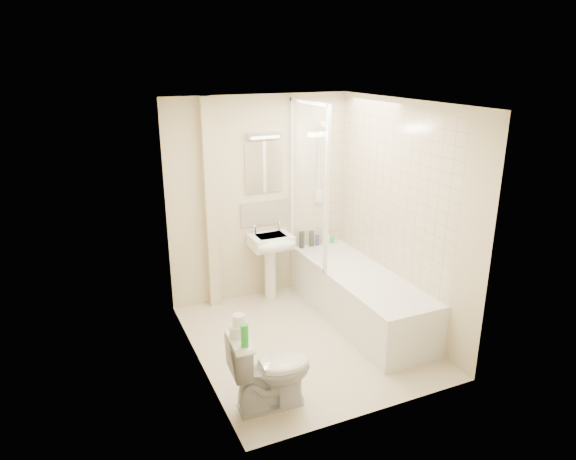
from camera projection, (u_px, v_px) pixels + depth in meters
name	position (u px, v px, depth m)	size (l,w,h in m)	color
floor	(305.00, 340.00, 5.32)	(2.50, 2.50, 0.00)	beige
wall_back	(260.00, 199.00, 6.01)	(2.20, 0.02, 2.40)	beige
wall_left	(194.00, 247.00, 4.51)	(0.02, 2.50, 2.40)	beige
wall_right	(401.00, 217.00, 5.36)	(0.02, 2.50, 2.40)	beige
ceiling	(308.00, 103.00, 4.55)	(2.20, 2.50, 0.02)	white
tile_back	(318.00, 175.00, 6.22)	(0.70, 0.01, 1.75)	beige
tile_right	(391.00, 192.00, 5.45)	(0.01, 2.10, 1.75)	beige
pipe_boxing	(210.00, 207.00, 5.72)	(0.12, 0.12, 2.40)	beige
splashback	(265.00, 213.00, 6.08)	(0.60, 0.01, 0.30)	beige
mirror	(264.00, 167.00, 5.90)	(0.46, 0.01, 0.60)	white
strip_light	(264.00, 135.00, 5.76)	(0.42, 0.07, 0.07)	silver
bathtub	(359.00, 294.00, 5.69)	(0.70, 2.10, 0.55)	white
shower_screen	(308.00, 184.00, 5.70)	(0.04, 0.92, 1.80)	white
shower_fixture	(319.00, 166.00, 6.14)	(0.10, 0.16, 0.99)	white
pedestal_sink	(272.00, 249.00, 6.01)	(0.48, 0.46, 0.92)	white
bottle_black_a	(302.00, 240.00, 6.31)	(0.07, 0.07, 0.20)	black
bottle_black_b	(312.00, 239.00, 6.36)	(0.06, 0.06, 0.19)	black
bottle_blue	(317.00, 240.00, 6.40)	(0.05, 0.05, 0.13)	navy
bottle_cream	(324.00, 237.00, 6.43)	(0.06, 0.06, 0.18)	beige
bottle_white_b	(328.00, 239.00, 6.46)	(0.05, 0.05, 0.12)	white
bottle_green	(331.00, 240.00, 6.49)	(0.07, 0.07, 0.08)	#33C75A
toilet	(271.00, 370.00, 4.22)	(0.69, 0.42, 0.69)	white
toilet_roll_lower	(236.00, 331.00, 4.05)	(0.11, 0.11, 0.09)	white
toilet_roll_upper	(239.00, 320.00, 4.03)	(0.10, 0.10, 0.09)	white
green_bottle	(245.00, 336.00, 3.89)	(0.06, 0.06, 0.19)	green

